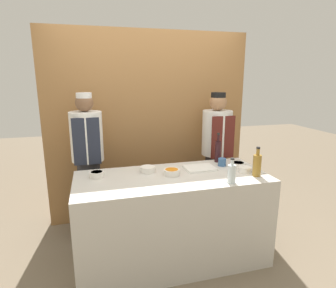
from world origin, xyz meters
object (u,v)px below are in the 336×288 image
sauce_bowl_yellow (97,174)px  cutting_board (200,168)px  cup_blue (222,162)px  bottle_clear (232,173)px  chef_right (216,153)px  sauce_bowl_orange (172,172)px  sauce_bowl_purple (238,164)px  bottle_wine (218,151)px  sauce_bowl_white (245,169)px  bottle_vinegar (257,165)px  sauce_bowl_green (148,169)px  chef_left (88,161)px

sauce_bowl_yellow → cutting_board: 1.04m
sauce_bowl_yellow → cup_blue: (1.31, 0.01, 0.01)m
bottle_clear → chef_right: size_ratio=0.14×
sauce_bowl_orange → chef_right: bearing=41.1°
sauce_bowl_purple → bottle_wine: 0.27m
sauce_bowl_white → sauce_bowl_purple: bearing=83.8°
sauce_bowl_purple → bottle_clear: (-0.30, -0.43, 0.07)m
sauce_bowl_purple → bottle_vinegar: size_ratio=0.54×
sauce_bowl_green → chef_right: chef_right is taller
chef_right → sauce_bowl_orange: bearing=-138.9°
bottle_vinegar → cup_blue: 0.42m
bottle_vinegar → bottle_clear: (-0.32, -0.11, -0.02)m
sauce_bowl_white → chef_left: bearing=153.1°
cutting_board → bottle_wine: 0.36m
cup_blue → sauce_bowl_green: bearing=179.4°
cutting_board → chef_left: size_ratio=0.18×
bottle_clear → sauce_bowl_orange: bearing=143.4°
sauce_bowl_white → sauce_bowl_green: sauce_bowl_green is taller
cutting_board → sauce_bowl_yellow: bearing=178.8°
cup_blue → chef_left: size_ratio=0.05×
chef_left → chef_right: chef_left is taller
sauce_bowl_purple → sauce_bowl_orange: size_ratio=1.01×
sauce_bowl_green → chef_left: chef_left is taller
sauce_bowl_purple → sauce_bowl_orange: bearing=-173.7°
sauce_bowl_green → bottle_vinegar: size_ratio=0.52×
sauce_bowl_yellow → sauce_bowl_purple: sauce_bowl_yellow is taller
sauce_bowl_white → cutting_board: (-0.41, 0.19, -0.02)m
sauce_bowl_purple → chef_right: (0.02, 0.60, -0.03)m
sauce_bowl_purple → sauce_bowl_green: sauce_bowl_green is taller
bottle_clear → chef_right: chef_right is taller
sauce_bowl_purple → bottle_wine: bottle_wine is taller
bottle_vinegar → chef_right: size_ratio=0.17×
chef_right → chef_left: bearing=180.0°
bottle_clear → chef_right: 1.08m
sauce_bowl_yellow → bottle_wine: bearing=7.0°
bottle_vinegar → chef_left: (-1.57, 0.92, -0.11)m
chef_left → bottle_wine: bearing=-15.8°
sauce_bowl_green → bottle_vinegar: bearing=-21.1°
sauce_bowl_purple → chef_left: bearing=158.8°
sauce_bowl_yellow → chef_left: 0.57m
chef_left → bottle_vinegar: bearing=-30.4°
bottle_wine → chef_left: 1.47m
sauce_bowl_white → sauce_bowl_green: (-0.95, 0.24, 0.00)m
sauce_bowl_yellow → sauce_bowl_orange: sauce_bowl_orange is taller
cutting_board → sauce_bowl_purple: bearing=-2.5°
sauce_bowl_white → sauce_bowl_green: 0.98m
sauce_bowl_purple → cutting_board: bearing=177.5°
sauce_bowl_white → cutting_board: sauce_bowl_white is taller
chef_left → chef_right: bearing=-0.0°
sauce_bowl_white → bottle_clear: (-0.28, -0.25, 0.06)m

